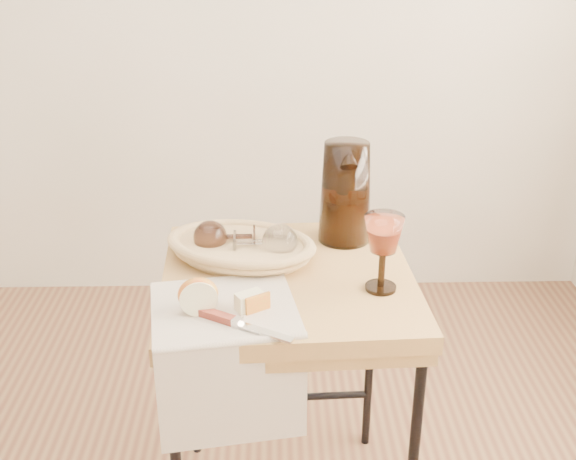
{
  "coord_description": "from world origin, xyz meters",
  "views": [
    {
      "loc": [
        0.49,
        -0.92,
        1.5
      ],
      "look_at": [
        0.52,
        0.5,
        0.85
      ],
      "focal_mm": 44.27,
      "sensor_mm": 36.0,
      "label": 1
    }
  ],
  "objects_px": {
    "bread_basket": "(241,250)",
    "table_knife": "(241,323)",
    "goblet_lying_b": "(261,242)",
    "goblet_lying_a": "(229,237)",
    "pitcher": "(345,192)",
    "apple_half": "(198,294)",
    "side_table": "(288,402)",
    "tea_towel": "(224,308)",
    "wine_goblet": "(383,253)"
  },
  "relations": [
    {
      "from": "side_table",
      "to": "bread_basket",
      "type": "bearing_deg",
      "value": 144.35
    },
    {
      "from": "goblet_lying_a",
      "to": "apple_half",
      "type": "bearing_deg",
      "value": 77.42
    },
    {
      "from": "goblet_lying_a",
      "to": "wine_goblet",
      "type": "bearing_deg",
      "value": 152.02
    },
    {
      "from": "goblet_lying_a",
      "to": "pitcher",
      "type": "bearing_deg",
      "value": -163.34
    },
    {
      "from": "pitcher",
      "to": "table_knife",
      "type": "height_order",
      "value": "pitcher"
    },
    {
      "from": "goblet_lying_b",
      "to": "pitcher",
      "type": "bearing_deg",
      "value": 30.99
    },
    {
      "from": "bread_basket",
      "to": "table_knife",
      "type": "bearing_deg",
      "value": -70.67
    },
    {
      "from": "side_table",
      "to": "apple_half",
      "type": "bearing_deg",
      "value": -138.04
    },
    {
      "from": "wine_goblet",
      "to": "side_table",
      "type": "bearing_deg",
      "value": 159.52
    },
    {
      "from": "tea_towel",
      "to": "apple_half",
      "type": "height_order",
      "value": "apple_half"
    },
    {
      "from": "table_knife",
      "to": "apple_half",
      "type": "bearing_deg",
      "value": 174.8
    },
    {
      "from": "goblet_lying_a",
      "to": "apple_half",
      "type": "distance_m",
      "value": 0.27
    },
    {
      "from": "goblet_lying_b",
      "to": "goblet_lying_a",
      "type": "bearing_deg",
      "value": 156.04
    },
    {
      "from": "goblet_lying_b",
      "to": "pitcher",
      "type": "height_order",
      "value": "pitcher"
    },
    {
      "from": "tea_towel",
      "to": "table_knife",
      "type": "height_order",
      "value": "table_knife"
    },
    {
      "from": "table_knife",
      "to": "pitcher",
      "type": "bearing_deg",
      "value": 90.3
    },
    {
      "from": "goblet_lying_a",
      "to": "pitcher",
      "type": "distance_m",
      "value": 0.31
    },
    {
      "from": "bread_basket",
      "to": "apple_half",
      "type": "distance_m",
      "value": 0.26
    },
    {
      "from": "side_table",
      "to": "tea_towel",
      "type": "height_order",
      "value": "tea_towel"
    },
    {
      "from": "side_table",
      "to": "tea_towel",
      "type": "bearing_deg",
      "value": -131.53
    },
    {
      "from": "apple_half",
      "to": "pitcher",
      "type": "bearing_deg",
      "value": 37.62
    },
    {
      "from": "wine_goblet",
      "to": "table_knife",
      "type": "bearing_deg",
      "value": -152.47
    },
    {
      "from": "side_table",
      "to": "wine_goblet",
      "type": "bearing_deg",
      "value": -20.48
    },
    {
      "from": "side_table",
      "to": "goblet_lying_b",
      "type": "distance_m",
      "value": 0.43
    },
    {
      "from": "tea_towel",
      "to": "pitcher",
      "type": "relative_size",
      "value": 1.02
    },
    {
      "from": "goblet_lying_b",
      "to": "wine_goblet",
      "type": "relative_size",
      "value": 0.77
    },
    {
      "from": "bread_basket",
      "to": "goblet_lying_b",
      "type": "height_order",
      "value": "goblet_lying_b"
    },
    {
      "from": "tea_towel",
      "to": "goblet_lying_b",
      "type": "xyz_separation_m",
      "value": [
        0.08,
        0.21,
        0.05
      ]
    },
    {
      "from": "tea_towel",
      "to": "wine_goblet",
      "type": "relative_size",
      "value": 1.69
    },
    {
      "from": "pitcher",
      "to": "apple_half",
      "type": "bearing_deg",
      "value": -133.61
    },
    {
      "from": "bread_basket",
      "to": "apple_half",
      "type": "height_order",
      "value": "apple_half"
    },
    {
      "from": "apple_half",
      "to": "bread_basket",
      "type": "bearing_deg",
      "value": 63.24
    },
    {
      "from": "tea_towel",
      "to": "wine_goblet",
      "type": "bearing_deg",
      "value": 3.82
    },
    {
      "from": "pitcher",
      "to": "table_knife",
      "type": "xyz_separation_m",
      "value": [
        -0.25,
        -0.42,
        -0.11
      ]
    },
    {
      "from": "tea_towel",
      "to": "goblet_lying_a",
      "type": "distance_m",
      "value": 0.25
    },
    {
      "from": "pitcher",
      "to": "wine_goblet",
      "type": "relative_size",
      "value": 1.65
    },
    {
      "from": "goblet_lying_a",
      "to": "table_knife",
      "type": "relative_size",
      "value": 0.62
    },
    {
      "from": "goblet_lying_b",
      "to": "side_table",
      "type": "bearing_deg",
      "value": -44.1
    },
    {
      "from": "apple_half",
      "to": "tea_towel",
      "type": "bearing_deg",
      "value": 6.26
    },
    {
      "from": "goblet_lying_b",
      "to": "wine_goblet",
      "type": "height_order",
      "value": "wine_goblet"
    },
    {
      "from": "bread_basket",
      "to": "table_knife",
      "type": "height_order",
      "value": "bread_basket"
    },
    {
      "from": "goblet_lying_a",
      "to": "wine_goblet",
      "type": "height_order",
      "value": "wine_goblet"
    },
    {
      "from": "tea_towel",
      "to": "bread_basket",
      "type": "bearing_deg",
      "value": 73.85
    },
    {
      "from": "tea_towel",
      "to": "wine_goblet",
      "type": "height_order",
      "value": "wine_goblet"
    },
    {
      "from": "pitcher",
      "to": "table_knife",
      "type": "bearing_deg",
      "value": -120.7
    },
    {
      "from": "goblet_lying_b",
      "to": "pitcher",
      "type": "distance_m",
      "value": 0.26
    },
    {
      "from": "wine_goblet",
      "to": "table_knife",
      "type": "relative_size",
      "value": 0.83
    },
    {
      "from": "apple_half",
      "to": "table_knife",
      "type": "relative_size",
      "value": 0.39
    },
    {
      "from": "goblet_lying_b",
      "to": "table_knife",
      "type": "bearing_deg",
      "value": -97.53
    },
    {
      "from": "side_table",
      "to": "apple_half",
      "type": "distance_m",
      "value": 0.48
    }
  ]
}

